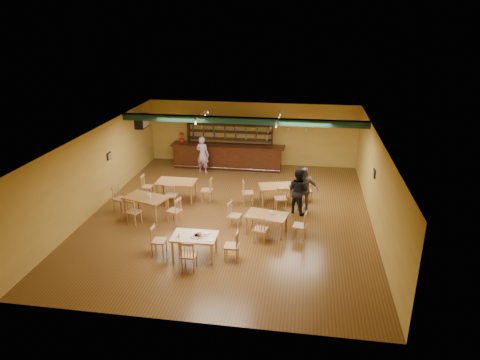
% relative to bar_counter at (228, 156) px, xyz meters
% --- Properties ---
extents(floor, '(12.00, 12.00, 0.00)m').
position_rel_bar_counter_xyz_m(floor, '(1.04, -5.15, -0.56)').
color(floor, brown).
rests_on(floor, ground).
extents(ceiling_beam, '(10.00, 0.30, 0.25)m').
position_rel_bar_counter_xyz_m(ceiling_beam, '(1.04, -2.35, 2.31)').
color(ceiling_beam, black).
rests_on(ceiling_beam, ceiling).
extents(track_rail_left, '(0.05, 2.50, 0.05)m').
position_rel_bar_counter_xyz_m(track_rail_left, '(-0.76, -1.75, 2.38)').
color(track_rail_left, silver).
rests_on(track_rail_left, ceiling).
extents(track_rail_right, '(0.05, 2.50, 0.05)m').
position_rel_bar_counter_xyz_m(track_rail_right, '(2.44, -1.75, 2.38)').
color(track_rail_right, silver).
rests_on(track_rail_right, ceiling).
extents(ac_unit, '(0.34, 0.70, 0.48)m').
position_rel_bar_counter_xyz_m(ac_unit, '(-3.76, -0.95, 1.79)').
color(ac_unit, silver).
rests_on(ac_unit, wall_left).
extents(picture_left, '(0.04, 0.34, 0.28)m').
position_rel_bar_counter_xyz_m(picture_left, '(-3.93, -4.15, 1.14)').
color(picture_left, black).
rests_on(picture_left, wall_left).
extents(picture_right, '(0.04, 0.34, 0.28)m').
position_rel_bar_counter_xyz_m(picture_right, '(6.01, -4.65, 1.14)').
color(picture_right, black).
rests_on(picture_right, wall_right).
extents(bar_counter, '(5.35, 0.85, 1.13)m').
position_rel_bar_counter_xyz_m(bar_counter, '(0.00, 0.00, 0.00)').
color(bar_counter, black).
rests_on(bar_counter, ground).
extents(back_bar_hutch, '(4.14, 0.40, 2.28)m').
position_rel_bar_counter_xyz_m(back_bar_hutch, '(0.00, 0.63, 0.57)').
color(back_bar_hutch, black).
rests_on(back_bar_hutch, ground).
extents(poinsettia, '(0.37, 0.37, 0.51)m').
position_rel_bar_counter_xyz_m(poinsettia, '(-2.22, 0.00, 0.82)').
color(poinsettia, '#B62610').
rests_on(poinsettia, bar_counter).
extents(dining_table_a, '(1.52, 0.91, 0.76)m').
position_rel_bar_counter_xyz_m(dining_table_a, '(-1.32, -4.04, -0.18)').
color(dining_table_a, '#A07538').
rests_on(dining_table_a, ground).
extents(dining_table_b, '(1.56, 1.16, 0.70)m').
position_rel_bar_counter_xyz_m(dining_table_b, '(2.63, -3.76, -0.22)').
color(dining_table_b, '#A07538').
rests_on(dining_table_b, ground).
extents(dining_table_c, '(1.69, 1.30, 0.75)m').
position_rel_bar_counter_xyz_m(dining_table_c, '(-1.95, -5.70, -0.19)').
color(dining_table_c, '#A07538').
rests_on(dining_table_c, ground).
extents(dining_table_d, '(1.48, 1.05, 0.68)m').
position_rel_bar_counter_xyz_m(dining_table_d, '(2.45, -6.35, -0.23)').
color(dining_table_d, '#A07538').
rests_on(dining_table_d, ground).
extents(near_table, '(1.34, 0.87, 0.71)m').
position_rel_bar_counter_xyz_m(near_table, '(0.48, -8.21, -0.21)').
color(near_table, beige).
rests_on(near_table, ground).
extents(pizza_tray, '(0.43, 0.43, 0.01)m').
position_rel_bar_counter_xyz_m(pizza_tray, '(0.58, -8.21, 0.15)').
color(pizza_tray, silver).
rests_on(pizza_tray, near_table).
extents(parmesan_shaker, '(0.07, 0.07, 0.11)m').
position_rel_bar_counter_xyz_m(parmesan_shaker, '(0.06, -8.36, 0.20)').
color(parmesan_shaker, '#EAE5C6').
rests_on(parmesan_shaker, near_table).
extents(napkin_stack, '(0.24, 0.21, 0.03)m').
position_rel_bar_counter_xyz_m(napkin_stack, '(0.82, -8.02, 0.16)').
color(napkin_stack, white).
rests_on(napkin_stack, near_table).
extents(pizza_server, '(0.33, 0.19, 0.00)m').
position_rel_bar_counter_xyz_m(pizza_server, '(0.72, -8.17, 0.16)').
color(pizza_server, silver).
rests_on(pizza_server, pizza_tray).
extents(side_plate, '(0.22, 0.22, 0.01)m').
position_rel_bar_counter_xyz_m(side_plate, '(1.01, -8.40, 0.15)').
color(side_plate, white).
rests_on(side_plate, near_table).
extents(patron_bar, '(0.72, 0.57, 1.72)m').
position_rel_bar_counter_xyz_m(patron_bar, '(-1.02, -0.83, 0.29)').
color(patron_bar, '#9950AF').
rests_on(patron_bar, ground).
extents(patron_right_a, '(1.06, 1.01, 1.72)m').
position_rel_bar_counter_xyz_m(patron_right_a, '(3.43, -4.56, 0.29)').
color(patron_right_a, black).
rests_on(patron_right_a, ground).
extents(patron_right_b, '(1.04, 0.58, 1.68)m').
position_rel_bar_counter_xyz_m(patron_right_b, '(3.65, -4.35, 0.28)').
color(patron_right_b, gray).
rests_on(patron_right_b, ground).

